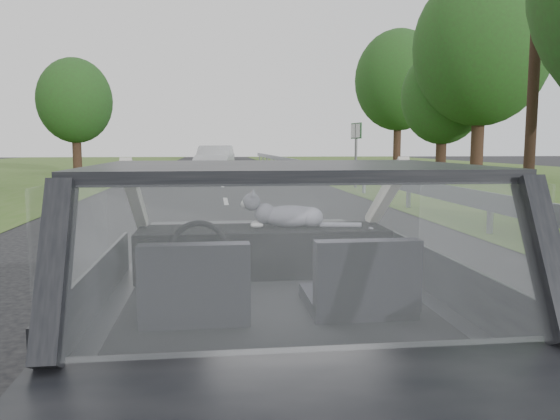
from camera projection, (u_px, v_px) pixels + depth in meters
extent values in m
cube|color=black|center=(273.00, 296.00, 2.92)|extent=(1.80, 4.00, 1.45)
cube|color=black|center=(263.00, 251.00, 3.52)|extent=(1.58, 0.45, 0.30)
cube|color=black|center=(195.00, 284.00, 2.57)|extent=(0.50, 0.72, 0.42)
cube|color=black|center=(361.00, 279.00, 2.66)|extent=(0.50, 0.72, 0.42)
torus|color=black|center=(199.00, 250.00, 3.17)|extent=(0.36, 0.36, 0.04)
ellipsoid|color=slate|center=(290.00, 215.00, 3.52)|extent=(0.57, 0.22, 0.25)
cube|color=gray|center=(404.00, 184.00, 13.31)|extent=(0.05, 90.00, 0.32)
imported|color=#B8BABE|center=(215.00, 161.00, 27.32)|extent=(2.34, 4.79, 1.52)
cube|color=#15451C|center=(356.00, 156.00, 19.48)|extent=(0.21, 0.93, 2.32)
cylinder|color=#2D2219|center=(536.00, 44.00, 12.48)|extent=(0.30, 0.30, 7.68)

